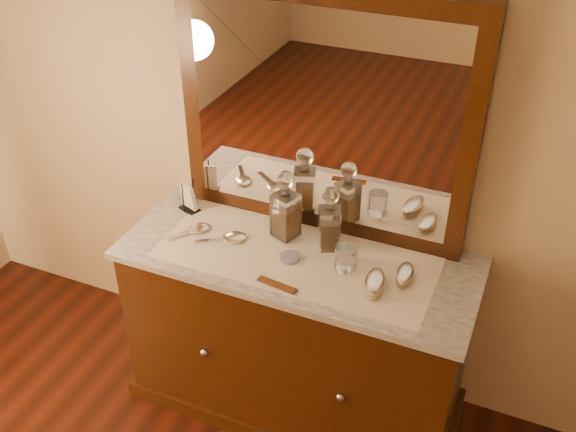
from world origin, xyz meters
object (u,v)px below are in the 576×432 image
(brush_near, at_px, (374,284))
(hand_mirror_outer, at_px, (195,229))
(dresser_cabinet, at_px, (297,335))
(decanter_right, at_px, (329,225))
(decanter_left, at_px, (286,212))
(comb, at_px, (277,285))
(hand_mirror_inner, at_px, (230,238))
(mirror_frame, at_px, (323,116))
(napkin_rack, at_px, (189,199))
(brush_far, at_px, (405,275))
(pin_dish, at_px, (289,257))

(brush_near, bearing_deg, hand_mirror_outer, 175.62)
(dresser_cabinet, relative_size, decanter_right, 5.03)
(decanter_left, xyz_separation_m, brush_near, (0.44, -0.18, -0.09))
(comb, height_order, decanter_left, decanter_left)
(hand_mirror_outer, xyz_separation_m, hand_mirror_inner, (0.16, 0.00, 0.00))
(comb, bearing_deg, mirror_frame, 97.57)
(dresser_cabinet, relative_size, decanter_left, 4.60)
(mirror_frame, bearing_deg, decanter_left, -124.21)
(decanter_left, distance_m, hand_mirror_inner, 0.26)
(napkin_rack, xyz_separation_m, brush_far, (1.00, -0.10, -0.03))
(napkin_rack, bearing_deg, decanter_left, -1.79)
(mirror_frame, height_order, napkin_rack, mirror_frame)
(brush_far, xyz_separation_m, hand_mirror_outer, (-0.89, -0.04, -0.01))
(mirror_frame, height_order, pin_dish, mirror_frame)
(decanter_left, bearing_deg, mirror_frame, 55.79)
(dresser_cabinet, xyz_separation_m, decanter_left, (-0.10, 0.10, 0.56))
(brush_near, xyz_separation_m, hand_mirror_inner, (-0.64, 0.06, -0.01))
(hand_mirror_outer, relative_size, hand_mirror_inner, 0.91)
(napkin_rack, bearing_deg, comb, -29.94)
(napkin_rack, bearing_deg, hand_mirror_outer, -51.84)
(pin_dish, height_order, decanter_left, decanter_left)
(mirror_frame, bearing_deg, pin_dish, -93.86)
(decanter_right, bearing_deg, comb, -106.45)
(comb, height_order, hand_mirror_inner, hand_mirror_inner)
(brush_far, bearing_deg, brush_near, -132.76)
(napkin_rack, relative_size, brush_near, 0.82)
(decanter_right, height_order, brush_far, decanter_right)
(mirror_frame, bearing_deg, brush_near, -43.71)
(pin_dish, xyz_separation_m, napkin_rack, (-0.55, 0.16, 0.05))
(comb, xyz_separation_m, brush_near, (0.34, 0.13, 0.02))
(hand_mirror_inner, bearing_deg, comb, -32.61)
(hand_mirror_inner, bearing_deg, hand_mirror_outer, -179.82)
(mirror_frame, relative_size, hand_mirror_inner, 5.77)
(mirror_frame, distance_m, hand_mirror_outer, 0.72)
(decanter_right, bearing_deg, napkin_rack, 178.34)
(pin_dish, bearing_deg, decanter_right, 50.50)
(comb, xyz_separation_m, napkin_rack, (-0.57, 0.33, 0.05))
(napkin_rack, bearing_deg, brush_near, -12.31)
(mirror_frame, xyz_separation_m, hand_mirror_inner, (-0.30, -0.26, -0.49))
(decanter_left, bearing_deg, decanter_right, -1.34)
(mirror_frame, bearing_deg, comb, -89.55)
(decanter_left, distance_m, brush_near, 0.48)
(pin_dish, height_order, hand_mirror_outer, hand_mirror_outer)
(brush_far, bearing_deg, decanter_left, 170.78)
(brush_near, distance_m, hand_mirror_inner, 0.64)
(pin_dish, height_order, decanter_right, decanter_right)
(pin_dish, bearing_deg, napkin_rack, 163.93)
(mirror_frame, bearing_deg, dresser_cabinet, -90.00)
(pin_dish, relative_size, brush_far, 0.56)
(dresser_cabinet, distance_m, napkin_rack, 0.76)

